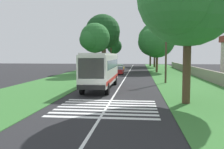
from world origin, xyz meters
name	(u,v)px	position (x,y,z in m)	size (l,w,h in m)	color
ground	(110,102)	(0.00, 0.00, 0.00)	(160.00, 160.00, 0.00)	#262628
grass_verge_left	(64,81)	(15.00, 8.20, 0.02)	(120.00, 8.00, 0.04)	#387533
grass_verge_right	(185,82)	(15.00, -8.20, 0.02)	(120.00, 8.00, 0.04)	#387533
centre_line	(123,81)	(15.00, 0.00, 0.00)	(110.00, 0.16, 0.01)	silver
coach_bus	(101,68)	(7.48, 1.80, 2.15)	(11.16, 2.62, 3.73)	silver
zebra_crossing	(106,108)	(-1.91, 0.00, 0.00)	(5.85, 6.80, 0.01)	silver
trailing_car_0	(119,70)	(27.87, 1.66, 0.67)	(4.30, 1.78, 1.43)	#B21E1E
trailing_car_1	(120,68)	(36.12, 2.07, 0.67)	(4.30, 1.78, 1.43)	gold
roadside_tree_left_0	(102,33)	(31.35, 5.26, 7.94)	(8.25, 6.91, 11.55)	#4C3826
roadside_tree_left_1	(114,47)	(63.24, 6.10, 6.20)	(5.68, 4.87, 8.74)	#4C3826
roadside_tree_left_2	(104,36)	(40.56, 6.14, 7.89)	(6.63, 5.55, 10.80)	#4C3826
roadside_tree_left_3	(94,39)	(23.13, 5.37, 6.25)	(5.82, 5.00, 8.84)	brown
roadside_tree_left_4	(111,40)	(50.14, 5.72, 7.65)	(5.11, 4.53, 10.01)	#3D2D1E
roadside_tree_right_0	(150,39)	(61.34, -5.39, 8.55)	(9.09, 7.57, 12.52)	#3D2D1E
roadside_tree_right_1	(157,36)	(40.31, -6.03, 7.99)	(7.41, 5.84, 11.04)	#4C3826
roadside_tree_right_2	(154,40)	(53.42, -6.19, 7.74)	(7.91, 6.80, 11.28)	#3D2D1E
roadside_tree_right_4	(156,41)	(32.27, -5.36, 6.40)	(8.66, 7.39, 10.18)	brown
utility_pole	(166,49)	(13.46, -5.48, 4.26)	(0.24, 1.40, 8.15)	#473828
roadside_wall	(203,74)	(20.00, -11.60, 0.78)	(70.00, 0.40, 1.47)	gray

